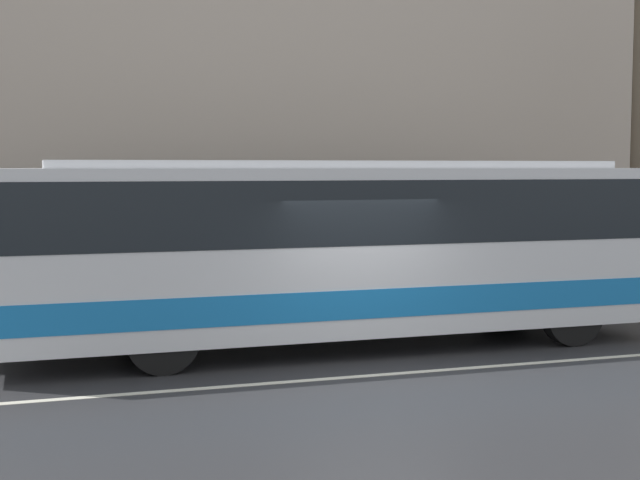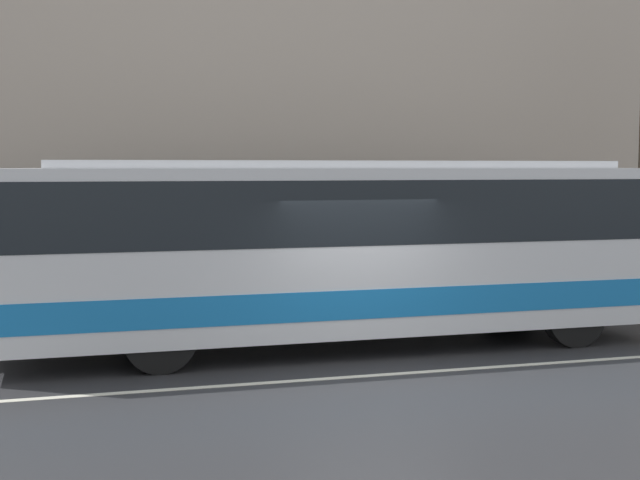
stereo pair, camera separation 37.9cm
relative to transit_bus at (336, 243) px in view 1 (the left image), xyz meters
name	(u,v)px [view 1 (the left image)]	position (x,y,z in m)	size (l,w,h in m)	color
ground_plane	(382,375)	(-0.02, -2.15, -1.74)	(60.00, 60.00, 0.00)	#2D2D30
sidewalk	(284,312)	(-0.02, 3.16, -1.66)	(60.00, 2.64, 0.18)	gray
building_facade	(265,22)	(-0.02, 4.63, 4.31)	(60.00, 0.35, 12.52)	#B7A899
lane_stripe	(382,375)	(-0.02, -2.15, -1.74)	(54.00, 0.14, 0.01)	beige
transit_bus	(336,243)	(0.00, 0.00, 0.00)	(10.86, 2.61, 3.10)	silver
utility_pole_near	(637,130)	(7.62, 2.30, 2.04)	(0.26, 0.26, 7.22)	brown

